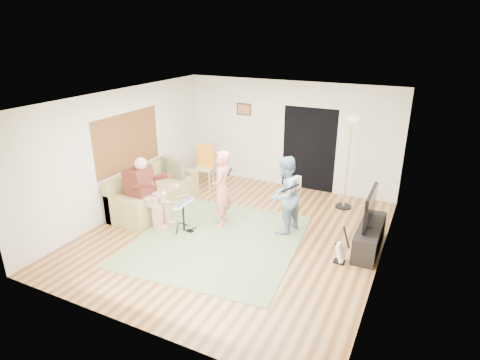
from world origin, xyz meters
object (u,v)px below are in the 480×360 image
object	(u,v)px
sofa	(152,195)
singer	(221,188)
tv_cabinet	(369,237)
dining_chair	(205,172)
guitar_spare	(341,252)
drum_kit	(184,218)
torchiere_lamp	(349,147)
television	(370,207)
guitarist	(284,195)

from	to	relation	value
sofa	singer	bearing A→B (deg)	-0.74
singer	tv_cabinet	size ratio (longest dim) A/B	1.15
dining_chair	guitar_spare	bearing A→B (deg)	-42.40
drum_kit	tv_cabinet	world-z (taller)	drum_kit
drum_kit	torchiere_lamp	xyz separation A→B (m)	(2.67, 2.59, 1.15)
sofa	drum_kit	xyz separation A→B (m)	(1.30, -0.65, -0.02)
television	sofa	bearing A→B (deg)	-176.72
singer	television	xyz separation A→B (m)	(2.91, 0.30, 0.05)
drum_kit	dining_chair	bearing A→B (deg)	111.06
sofa	guitarist	bearing A→B (deg)	3.93
singer	guitar_spare	distance (m)	2.69
guitarist	tv_cabinet	world-z (taller)	guitarist
drum_kit	tv_cabinet	bearing A→B (deg)	14.76
singer	guitarist	size ratio (longest dim) A/B	1.00
singer	tv_cabinet	xyz separation A→B (m)	(2.96, 0.30, -0.55)
tv_cabinet	drum_kit	bearing A→B (deg)	-165.24
singer	dining_chair	size ratio (longest dim) A/B	1.53
dining_chair	guitarist	bearing A→B (deg)	-43.31
torchiere_lamp	sofa	bearing A→B (deg)	-153.88
tv_cabinet	television	xyz separation A→B (m)	(-0.05, 0.00, 0.60)
drum_kit	guitarist	xyz separation A→B (m)	(1.82, 0.86, 0.51)
singer	guitar_spare	bearing A→B (deg)	62.66
sofa	guitarist	xyz separation A→B (m)	(3.12, 0.21, 0.49)
sofa	guitarist	world-z (taller)	guitarist
singer	torchiere_lamp	world-z (taller)	torchiere_lamp
guitarist	television	distance (m)	1.63
torchiere_lamp	dining_chair	xyz separation A→B (m)	(-3.58, -0.22, -1.06)
drum_kit	guitarist	size ratio (longest dim) A/B	0.41
guitar_spare	guitarist	bearing A→B (deg)	153.97
guitarist	television	world-z (taller)	guitarist
guitarist	sofa	bearing A→B (deg)	-73.17
dining_chair	television	size ratio (longest dim) A/B	1.03
sofa	singer	size ratio (longest dim) A/B	1.41
guitarist	guitar_spare	world-z (taller)	guitarist
drum_kit	tv_cabinet	xyz separation A→B (m)	(3.50, 0.92, -0.04)
dining_chair	television	world-z (taller)	television
drum_kit	guitarist	world-z (taller)	guitarist
guitarist	torchiere_lamp	size ratio (longest dim) A/B	0.76
singer	tv_cabinet	distance (m)	3.03
sofa	drum_kit	distance (m)	1.45
drum_kit	television	xyz separation A→B (m)	(3.45, 0.92, 0.56)
singer	dining_chair	distance (m)	2.31
drum_kit	guitarist	bearing A→B (deg)	25.41
tv_cabinet	singer	bearing A→B (deg)	-174.30
torchiere_lamp	dining_chair	bearing A→B (deg)	-176.47
sofa	tv_cabinet	bearing A→B (deg)	3.25
guitar_spare	torchiere_lamp	distance (m)	2.71
dining_chair	television	distance (m)	4.62
torchiere_lamp	tv_cabinet	size ratio (longest dim) A/B	1.49
drum_kit	singer	world-z (taller)	singer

